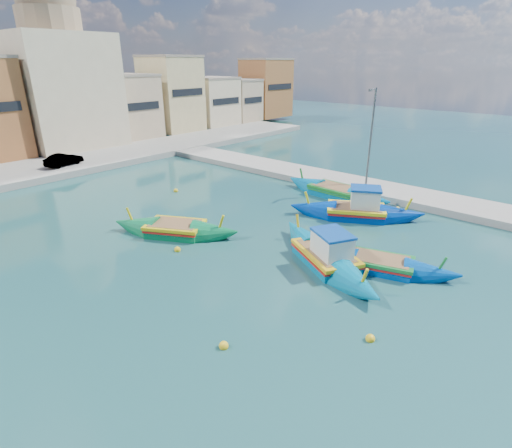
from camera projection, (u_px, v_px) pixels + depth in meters
ground at (304, 320)px, 16.25m from camera, size 160.00×160.00×0.00m
east_quay at (445, 203)px, 28.79m from camera, size 4.00×70.00×0.50m
north_quay at (5, 176)px, 35.43m from camera, size 80.00×8.00×0.60m
north_townhouses at (37, 109)px, 42.77m from camera, size 83.20×7.87×10.19m
church_block at (59, 74)px, 44.19m from camera, size 10.00×10.00×19.10m
quay_street_lamp at (370, 138)px, 30.47m from camera, size 1.18×0.16×8.00m
luzzu_turquoise_cabin at (326, 257)px, 20.65m from camera, size 6.49×9.31×3.06m
luzzu_blue_cabin at (356, 212)px, 26.76m from camera, size 6.42×9.12×3.26m
luzzu_cyan_mid at (335, 192)px, 31.06m from camera, size 2.78×9.61×2.81m
luzzu_green at (175, 230)px, 24.17m from camera, size 5.78×8.25×2.60m
luzzu_blue_south at (379, 265)px, 20.14m from camera, size 4.01×8.07×2.28m
mooring_buoys at (229, 256)px, 21.43m from camera, size 23.84×20.61×0.36m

